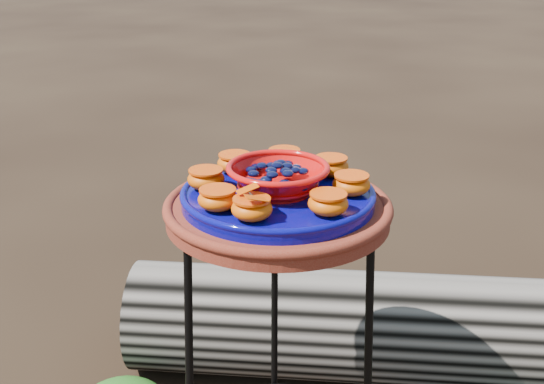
{
  "coord_description": "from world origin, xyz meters",
  "views": [
    {
      "loc": [
        -0.04,
        -1.23,
        1.25
      ],
      "look_at": [
        -0.01,
        0.0,
        0.76
      ],
      "focal_mm": 45.0,
      "sensor_mm": 36.0,
      "label": 1
    }
  ],
  "objects_px": {
    "cobalt_plate": "(278,197)",
    "red_bowl": "(278,179)",
    "terracotta_saucer": "(278,212)",
    "driftwood_log": "(429,330)",
    "plant_stand": "(277,368)"
  },
  "relations": [
    {
      "from": "terracotta_saucer",
      "to": "driftwood_log",
      "type": "xyz_separation_m",
      "value": [
        0.45,
        0.43,
        -0.56
      ]
    },
    {
      "from": "terracotta_saucer",
      "to": "red_bowl",
      "type": "relative_size",
      "value": 2.33
    },
    {
      "from": "terracotta_saucer",
      "to": "cobalt_plate",
      "type": "relative_size",
      "value": 1.17
    },
    {
      "from": "terracotta_saucer",
      "to": "cobalt_plate",
      "type": "xyz_separation_m",
      "value": [
        0.0,
        0.0,
        0.03
      ]
    },
    {
      "from": "terracotta_saucer",
      "to": "red_bowl",
      "type": "xyz_separation_m",
      "value": [
        0.0,
        0.0,
        0.07
      ]
    },
    {
      "from": "driftwood_log",
      "to": "terracotta_saucer",
      "type": "bearing_deg",
      "value": -136.46
    },
    {
      "from": "cobalt_plate",
      "to": "plant_stand",
      "type": "bearing_deg",
      "value": 0.0
    },
    {
      "from": "terracotta_saucer",
      "to": "driftwood_log",
      "type": "relative_size",
      "value": 0.26
    },
    {
      "from": "terracotta_saucer",
      "to": "red_bowl",
      "type": "height_order",
      "value": "red_bowl"
    },
    {
      "from": "cobalt_plate",
      "to": "red_bowl",
      "type": "bearing_deg",
      "value": 0.0
    },
    {
      "from": "terracotta_saucer",
      "to": "driftwood_log",
      "type": "distance_m",
      "value": 0.83
    },
    {
      "from": "plant_stand",
      "to": "terracotta_saucer",
      "type": "xyz_separation_m",
      "value": [
        0.0,
        0.0,
        0.37
      ]
    },
    {
      "from": "cobalt_plate",
      "to": "red_bowl",
      "type": "relative_size",
      "value": 2.0
    },
    {
      "from": "plant_stand",
      "to": "red_bowl",
      "type": "distance_m",
      "value": 0.44
    },
    {
      "from": "red_bowl",
      "to": "cobalt_plate",
      "type": "bearing_deg",
      "value": 0.0
    }
  ]
}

